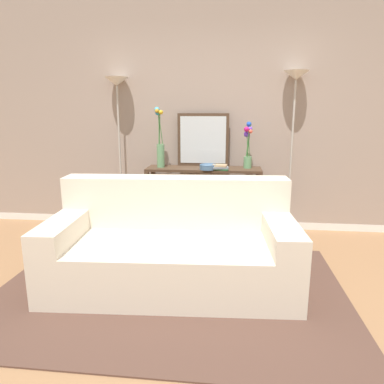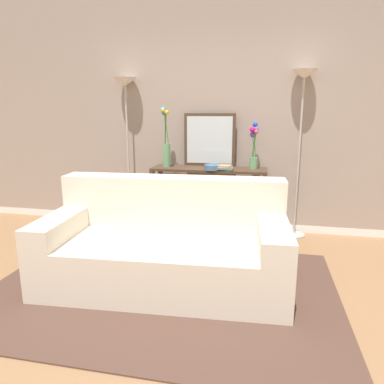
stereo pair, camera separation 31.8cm
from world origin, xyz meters
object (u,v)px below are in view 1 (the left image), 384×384
at_px(floor_lamp_left, 118,111).
at_px(floor_lamp_right, 294,108).
at_px(wall_mirror, 203,140).
at_px(book_stack, 220,167).
at_px(fruit_bowl, 208,167).
at_px(vase_tall_flowers, 160,143).
at_px(couch, 173,249).
at_px(console_table, 204,188).
at_px(book_row_under_console, 172,226).
at_px(vase_short_flowers, 248,147).

xyz_separation_m(floor_lamp_left, floor_lamp_right, (2.07, 0.00, 0.04)).
height_order(wall_mirror, book_stack, wall_mirror).
height_order(floor_lamp_left, fruit_bowl, floor_lamp_left).
distance_m(vase_tall_flowers, book_stack, 0.77).
relative_size(couch, book_stack, 10.24).
xyz_separation_m(wall_mirror, vase_tall_flowers, (-0.50, -0.17, -0.02)).
distance_m(console_table, book_stack, 0.36).
relative_size(wall_mirror, book_row_under_console, 1.92).
height_order(couch, wall_mirror, wall_mirror).
relative_size(book_stack, book_row_under_console, 0.61).
bearing_deg(fruit_bowl, vase_tall_flowers, 169.10).
distance_m(floor_lamp_right, wall_mirror, 1.11).
height_order(vase_short_flowers, book_stack, vase_short_flowers).
distance_m(couch, console_table, 1.36).
relative_size(console_table, vase_tall_flowers, 1.92).
distance_m(floor_lamp_left, floor_lamp_right, 2.07).
height_order(console_table, book_row_under_console, console_table).
height_order(vase_tall_flowers, book_row_under_console, vase_tall_flowers).
relative_size(console_table, floor_lamp_right, 0.71).
relative_size(console_table, fruit_bowl, 7.16).
distance_m(wall_mirror, book_stack, 0.46).
relative_size(wall_mirror, book_stack, 3.12).
bearing_deg(wall_mirror, vase_short_flowers, -12.48).
height_order(console_table, book_stack, book_stack).
relative_size(wall_mirror, fruit_bowl, 3.34).
xyz_separation_m(wall_mirror, book_row_under_console, (-0.37, -0.16, -1.06)).
height_order(couch, fruit_bowl, couch).
bearing_deg(book_stack, floor_lamp_left, 169.86).
distance_m(book_stack, book_row_under_console, 0.98).
bearing_deg(vase_tall_flowers, couch, -74.57).
distance_m(couch, vase_tall_flowers, 1.58).
xyz_separation_m(couch, book_stack, (0.35, 1.21, 0.53)).
bearing_deg(book_row_under_console, floor_lamp_left, 171.35).
distance_m(console_table, vase_short_flowers, 0.71).
relative_size(vase_tall_flowers, vase_short_flowers, 1.31).
distance_m(couch, book_row_under_console, 1.37).
height_order(console_table, wall_mirror, wall_mirror).
height_order(vase_tall_flowers, book_stack, vase_tall_flowers).
height_order(floor_lamp_left, wall_mirror, floor_lamp_left).
height_order(vase_short_flowers, book_row_under_console, vase_short_flowers).
xyz_separation_m(floor_lamp_right, wall_mirror, (-1.05, 0.06, -0.37)).
relative_size(floor_lamp_left, fruit_bowl, 9.80).
bearing_deg(floor_lamp_left, floor_lamp_right, 0.00).
bearing_deg(book_stack, wall_mirror, 128.03).
height_order(couch, floor_lamp_left, floor_lamp_left).
bearing_deg(book_row_under_console, book_stack, -11.81).
bearing_deg(floor_lamp_right, vase_short_flowers, -173.29).
bearing_deg(vase_short_flowers, floor_lamp_left, 177.80).
bearing_deg(vase_short_flowers, floor_lamp_right, 6.71).
xyz_separation_m(couch, floor_lamp_left, (-0.89, 1.43, 1.15)).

